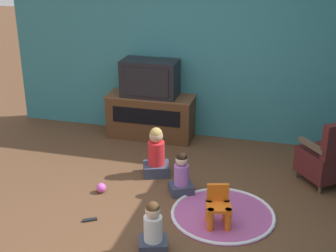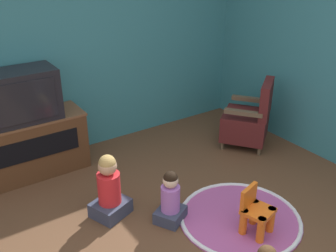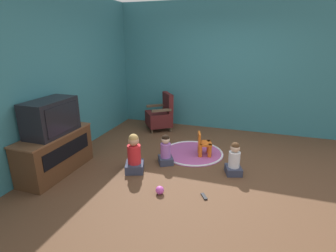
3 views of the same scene
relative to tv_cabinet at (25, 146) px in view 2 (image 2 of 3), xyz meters
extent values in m
cube|color=teal|center=(0.43, 0.31, 1.07)|extent=(5.31, 0.12, 2.80)
cube|color=#4C2D19|center=(0.00, 0.00, -0.01)|extent=(1.25, 0.46, 0.65)
cube|color=brown|center=(0.00, 0.00, 0.30)|extent=(1.27, 0.47, 0.02)
cube|color=black|center=(0.00, -0.23, 0.07)|extent=(1.00, 0.01, 0.23)
cube|color=black|center=(0.00, -0.01, 0.57)|extent=(0.80, 0.42, 0.52)
cube|color=black|center=(0.00, -0.22, 0.57)|extent=(0.65, 0.02, 0.41)
cylinder|color=brown|center=(2.48, -0.49, -0.29)|extent=(0.04, 0.04, 0.10)
cylinder|color=brown|center=(2.12, -0.76, -0.29)|extent=(0.04, 0.04, 0.10)
cylinder|color=brown|center=(2.75, -0.85, -0.29)|extent=(0.04, 0.04, 0.10)
cylinder|color=brown|center=(2.38, -1.11, -0.29)|extent=(0.04, 0.04, 0.10)
cube|color=#4C1919|center=(2.43, -0.80, -0.08)|extent=(0.74, 0.74, 0.32)
cube|color=#4C1919|center=(2.56, -0.98, 0.29)|extent=(0.46, 0.38, 0.42)
cube|color=brown|center=(2.62, -0.67, 0.18)|extent=(0.32, 0.40, 0.05)
cube|color=brown|center=(2.25, -0.94, 0.18)|extent=(0.32, 0.40, 0.05)
cylinder|color=orange|center=(1.29, -2.19, -0.21)|extent=(0.07, 0.07, 0.25)
cylinder|color=orange|center=(1.46, -2.14, -0.21)|extent=(0.07, 0.07, 0.25)
cylinder|color=orange|center=(1.24, -2.03, -0.21)|extent=(0.07, 0.07, 0.25)
cylinder|color=orange|center=(1.42, -1.98, -0.21)|extent=(0.07, 0.07, 0.25)
cube|color=orange|center=(1.35, -2.08, -0.10)|extent=(0.30, 0.29, 0.04)
cube|color=orange|center=(1.32, -1.98, 0.00)|extent=(0.22, 0.10, 0.18)
cylinder|color=#A54C8C|center=(1.37, -1.86, -0.33)|extent=(1.12, 1.12, 0.01)
torus|color=silver|center=(1.37, -1.86, -0.32)|extent=(1.12, 1.12, 0.04)
cube|color=#33384C|center=(0.83, -1.52, -0.28)|extent=(0.34, 0.33, 0.11)
cylinder|color=#A566BF|center=(0.83, -1.52, -0.10)|extent=(0.17, 0.17, 0.25)
sphere|color=beige|center=(0.83, -1.52, 0.09)|extent=(0.14, 0.14, 0.14)
sphere|color=black|center=(0.83, -1.52, 0.11)|extent=(0.13, 0.13, 0.13)
cube|color=#33384C|center=(0.42, -1.14, -0.27)|extent=(0.40, 0.37, 0.14)
cylinder|color=red|center=(0.42, -1.14, -0.05)|extent=(0.21, 0.21, 0.30)
sphere|color=tan|center=(0.42, -1.14, 0.18)|extent=(0.17, 0.17, 0.17)
sphere|color=tan|center=(0.42, -1.14, 0.21)|extent=(0.16, 0.16, 0.16)
camera|label=1|loc=(1.92, -6.16, 2.39)|focal=50.00mm
camera|label=2|loc=(-0.80, -3.90, 1.98)|focal=42.00mm
camera|label=3|loc=(-2.97, -2.83, 1.68)|focal=28.00mm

